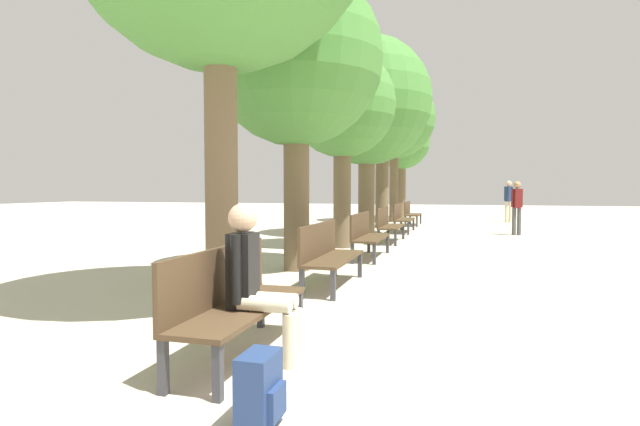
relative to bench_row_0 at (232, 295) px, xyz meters
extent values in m
plane|color=beige|center=(2.06, -0.07, -0.51)|extent=(80.00, 80.00, 0.00)
cube|color=#4C3823|center=(0.10, 0.00, -0.10)|extent=(0.50, 1.80, 0.04)
cube|color=#4C3823|center=(-0.13, 0.00, 0.16)|extent=(0.04, 1.80, 0.48)
cube|color=#38383D|center=(0.31, -0.86, -0.32)|extent=(0.06, 0.06, 0.39)
cube|color=#38383D|center=(0.31, 0.86, -0.32)|extent=(0.06, 0.06, 0.39)
cube|color=#38383D|center=(-0.10, -0.86, -0.32)|extent=(0.06, 0.06, 0.39)
cube|color=#38383D|center=(-0.10, 0.86, -0.32)|extent=(0.06, 0.06, 0.39)
cube|color=#4C3823|center=(0.10, 3.06, -0.10)|extent=(0.50, 1.80, 0.04)
cube|color=#4C3823|center=(-0.13, 3.06, 0.16)|extent=(0.04, 1.80, 0.48)
cube|color=#38383D|center=(0.31, 2.20, -0.32)|extent=(0.06, 0.06, 0.39)
cube|color=#38383D|center=(0.31, 3.92, -0.32)|extent=(0.06, 0.06, 0.39)
cube|color=#38383D|center=(-0.10, 2.20, -0.32)|extent=(0.06, 0.06, 0.39)
cube|color=#38383D|center=(-0.10, 3.92, -0.32)|extent=(0.06, 0.06, 0.39)
cube|color=#4C3823|center=(0.10, 6.12, -0.10)|extent=(0.50, 1.80, 0.04)
cube|color=#4C3823|center=(-0.13, 6.12, 0.16)|extent=(0.04, 1.80, 0.48)
cube|color=#38383D|center=(0.31, 5.27, -0.32)|extent=(0.06, 0.06, 0.39)
cube|color=#38383D|center=(0.31, 6.98, -0.32)|extent=(0.06, 0.06, 0.39)
cube|color=#38383D|center=(-0.10, 5.27, -0.32)|extent=(0.06, 0.06, 0.39)
cube|color=#38383D|center=(-0.10, 6.98, -0.32)|extent=(0.06, 0.06, 0.39)
cube|color=#4C3823|center=(0.10, 9.18, -0.10)|extent=(0.50, 1.80, 0.04)
cube|color=#4C3823|center=(-0.13, 9.18, 0.16)|extent=(0.04, 1.80, 0.48)
cube|color=#38383D|center=(0.31, 8.33, -0.32)|extent=(0.06, 0.06, 0.39)
cube|color=#38383D|center=(0.31, 10.04, -0.32)|extent=(0.06, 0.06, 0.39)
cube|color=#38383D|center=(-0.10, 8.33, -0.32)|extent=(0.06, 0.06, 0.39)
cube|color=#38383D|center=(-0.10, 10.04, -0.32)|extent=(0.06, 0.06, 0.39)
cube|color=#4C3823|center=(0.10, 12.25, -0.10)|extent=(0.50, 1.80, 0.04)
cube|color=#4C3823|center=(-0.13, 12.25, 0.16)|extent=(0.04, 1.80, 0.48)
cube|color=#38383D|center=(0.31, 11.39, -0.32)|extent=(0.06, 0.06, 0.39)
cube|color=#38383D|center=(0.31, 13.10, -0.32)|extent=(0.06, 0.06, 0.39)
cube|color=#38383D|center=(-0.10, 11.39, -0.32)|extent=(0.06, 0.06, 0.39)
cube|color=#38383D|center=(-0.10, 13.10, -0.32)|extent=(0.06, 0.06, 0.39)
cube|color=#4C3823|center=(0.10, 15.31, -0.10)|extent=(0.50, 1.80, 0.04)
cube|color=#4C3823|center=(-0.13, 15.31, 0.16)|extent=(0.04, 1.80, 0.48)
cube|color=#38383D|center=(0.31, 14.45, -0.32)|extent=(0.06, 0.06, 0.39)
cube|color=#38383D|center=(0.31, 16.16, -0.32)|extent=(0.06, 0.06, 0.39)
cube|color=#38383D|center=(-0.10, 14.45, -0.32)|extent=(0.06, 0.06, 0.39)
cube|color=#38383D|center=(-0.10, 16.16, -0.32)|extent=(0.06, 0.06, 0.39)
cylinder|color=brown|center=(-0.88, 1.55, 1.29)|extent=(0.38, 0.38, 3.60)
cylinder|color=brown|center=(-0.88, 4.32, 0.88)|extent=(0.44, 0.44, 2.78)
sphere|color=#478438|center=(-0.88, 4.32, 3.08)|extent=(2.94, 2.94, 2.94)
cylinder|color=brown|center=(-0.88, 7.71, 0.84)|extent=(0.41, 0.41, 2.69)
sphere|color=#478438|center=(-0.88, 7.71, 2.88)|extent=(2.51, 2.51, 2.51)
cylinder|color=brown|center=(-0.88, 10.86, 0.96)|extent=(0.49, 0.49, 2.94)
sphere|color=#478438|center=(-0.88, 10.86, 3.48)|extent=(3.80, 3.80, 3.80)
cylinder|color=brown|center=(-0.88, 13.87, 1.12)|extent=(0.47, 0.47, 3.26)
sphere|color=#478438|center=(-0.88, 13.87, 3.42)|extent=(2.45, 2.45, 2.45)
cylinder|color=brown|center=(-0.88, 17.12, 1.19)|extent=(0.37, 0.37, 3.39)
sphere|color=#478438|center=(-0.88, 17.12, 3.81)|extent=(3.36, 3.36, 3.36)
cylinder|color=brown|center=(-0.88, 19.72, 0.93)|extent=(0.43, 0.43, 2.89)
sphere|color=#478438|center=(-0.88, 19.72, 3.10)|extent=(2.64, 2.64, 2.64)
cylinder|color=beige|center=(0.35, -0.14, -0.02)|extent=(0.43, 0.13, 0.13)
cylinder|color=beige|center=(0.56, -0.14, -0.30)|extent=(0.13, 0.13, 0.43)
cylinder|color=beige|center=(0.35, 0.02, -0.02)|extent=(0.43, 0.13, 0.13)
cylinder|color=beige|center=(0.56, 0.02, -0.30)|extent=(0.13, 0.13, 0.43)
cube|color=black|center=(0.13, -0.06, 0.23)|extent=(0.20, 0.24, 0.62)
cylinder|color=black|center=(0.13, -0.19, 0.26)|extent=(0.09, 0.09, 0.55)
cylinder|color=black|center=(0.13, 0.07, 0.26)|extent=(0.09, 0.09, 0.55)
sphere|color=tan|center=(0.13, -0.06, 0.66)|extent=(0.24, 0.24, 0.24)
cube|color=navy|center=(0.70, -1.09, -0.29)|extent=(0.19, 0.31, 0.43)
cube|color=navy|center=(0.81, -1.09, -0.36)|extent=(0.04, 0.22, 0.19)
cylinder|color=beige|center=(3.63, 17.95, -0.08)|extent=(0.13, 0.13, 0.87)
cylinder|color=beige|center=(3.78, 17.95, -0.08)|extent=(0.13, 0.13, 0.87)
cube|color=navy|center=(3.70, 17.95, 0.66)|extent=(0.31, 0.31, 0.61)
cylinder|color=navy|center=(3.58, 17.95, 0.68)|extent=(0.09, 0.09, 0.58)
cylinder|color=navy|center=(3.83, 17.95, 0.68)|extent=(0.09, 0.09, 0.58)
sphere|color=tan|center=(3.70, 17.95, 1.09)|extent=(0.23, 0.23, 0.23)
cylinder|color=#4C4C4C|center=(3.37, 12.15, -0.10)|extent=(0.12, 0.12, 0.81)
cylinder|color=#4C4C4C|center=(3.51, 12.15, -0.10)|extent=(0.12, 0.12, 0.81)
cube|color=maroon|center=(3.44, 12.15, 0.59)|extent=(0.24, 0.26, 0.58)
cylinder|color=maroon|center=(3.32, 12.15, 0.61)|extent=(0.08, 0.08, 0.55)
cylinder|color=maroon|center=(3.56, 12.15, 0.61)|extent=(0.08, 0.08, 0.55)
sphere|color=#A37A5B|center=(3.44, 12.15, 1.00)|extent=(0.22, 0.22, 0.22)
camera|label=1|loc=(1.83, -3.77, 0.90)|focal=28.00mm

